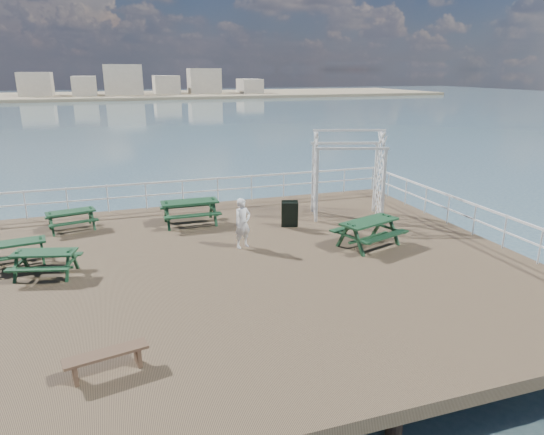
{
  "coord_description": "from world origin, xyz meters",
  "views": [
    {
      "loc": [
        -2.61,
        -12.72,
        5.41
      ],
      "look_at": [
        1.83,
        0.67,
        1.1
      ],
      "focal_mm": 32.0,
      "sensor_mm": 36.0,
      "label": 1
    }
  ],
  "objects_px": {
    "picnic_table_e": "(369,227)",
    "trellis_arbor": "(347,179)",
    "picnic_table_a": "(45,258)",
    "person": "(243,223)",
    "picnic_table_d": "(17,248)",
    "picnic_table_c": "(190,207)",
    "flat_bench_near": "(106,357)",
    "picnic_table_b": "(71,216)"
  },
  "relations": [
    {
      "from": "picnic_table_e",
      "to": "trellis_arbor",
      "type": "distance_m",
      "value": 3.4
    },
    {
      "from": "picnic_table_a",
      "to": "trellis_arbor",
      "type": "distance_m",
      "value": 10.69
    },
    {
      "from": "trellis_arbor",
      "to": "person",
      "type": "bearing_deg",
      "value": -139.01
    },
    {
      "from": "picnic_table_d",
      "to": "person",
      "type": "xyz_separation_m",
      "value": [
        6.57,
        -0.74,
        0.31
      ]
    },
    {
      "from": "picnic_table_a",
      "to": "picnic_table_c",
      "type": "height_order",
      "value": "picnic_table_c"
    },
    {
      "from": "flat_bench_near",
      "to": "picnic_table_e",
      "type": "bearing_deg",
      "value": 17.85
    },
    {
      "from": "picnic_table_a",
      "to": "person",
      "type": "xyz_separation_m",
      "value": [
        5.69,
        0.47,
        0.29
      ]
    },
    {
      "from": "picnic_table_d",
      "to": "picnic_table_e",
      "type": "height_order",
      "value": "picnic_table_e"
    },
    {
      "from": "picnic_table_d",
      "to": "picnic_table_a",
      "type": "bearing_deg",
      "value": -62.33
    },
    {
      "from": "picnic_table_b",
      "to": "picnic_table_d",
      "type": "height_order",
      "value": "picnic_table_b"
    },
    {
      "from": "person",
      "to": "picnic_table_e",
      "type": "bearing_deg",
      "value": -36.73
    },
    {
      "from": "picnic_table_c",
      "to": "trellis_arbor",
      "type": "distance_m",
      "value": 5.97
    },
    {
      "from": "picnic_table_d",
      "to": "picnic_table_e",
      "type": "relative_size",
      "value": 0.73
    },
    {
      "from": "picnic_table_d",
      "to": "trellis_arbor",
      "type": "relative_size",
      "value": 0.52
    },
    {
      "from": "picnic_table_c",
      "to": "person",
      "type": "relative_size",
      "value": 1.27
    },
    {
      "from": "picnic_table_e",
      "to": "person",
      "type": "xyz_separation_m",
      "value": [
        -3.85,
        1.14,
        0.18
      ]
    },
    {
      "from": "picnic_table_e",
      "to": "person",
      "type": "relative_size",
      "value": 1.5
    },
    {
      "from": "flat_bench_near",
      "to": "trellis_arbor",
      "type": "relative_size",
      "value": 0.47
    },
    {
      "from": "picnic_table_d",
      "to": "trellis_arbor",
      "type": "height_order",
      "value": "trellis_arbor"
    },
    {
      "from": "picnic_table_a",
      "to": "picnic_table_c",
      "type": "xyz_separation_m",
      "value": [
        4.5,
        3.43,
        0.12
      ]
    },
    {
      "from": "picnic_table_a",
      "to": "picnic_table_b",
      "type": "bearing_deg",
      "value": 99.1
    },
    {
      "from": "picnic_table_c",
      "to": "trellis_arbor",
      "type": "height_order",
      "value": "trellis_arbor"
    },
    {
      "from": "picnic_table_a",
      "to": "flat_bench_near",
      "type": "height_order",
      "value": "picnic_table_a"
    },
    {
      "from": "person",
      "to": "flat_bench_near",
      "type": "bearing_deg",
      "value": -146.3
    },
    {
      "from": "picnic_table_b",
      "to": "picnic_table_d",
      "type": "distance_m",
      "value": 3.14
    },
    {
      "from": "picnic_table_c",
      "to": "person",
      "type": "bearing_deg",
      "value": -68.0
    },
    {
      "from": "flat_bench_near",
      "to": "picnic_table_d",
      "type": "bearing_deg",
      "value": 98.96
    },
    {
      "from": "picnic_table_c",
      "to": "picnic_table_e",
      "type": "xyz_separation_m",
      "value": [
        5.04,
        -4.1,
        -0.01
      ]
    },
    {
      "from": "flat_bench_near",
      "to": "trellis_arbor",
      "type": "bearing_deg",
      "value": 29.57
    },
    {
      "from": "person",
      "to": "trellis_arbor",
      "type": "bearing_deg",
      "value": 3.53
    },
    {
      "from": "picnic_table_a",
      "to": "picnic_table_d",
      "type": "distance_m",
      "value": 1.49
    },
    {
      "from": "picnic_table_a",
      "to": "picnic_table_d",
      "type": "height_order",
      "value": "picnic_table_a"
    },
    {
      "from": "picnic_table_c",
      "to": "picnic_table_d",
      "type": "height_order",
      "value": "picnic_table_c"
    },
    {
      "from": "picnic_table_c",
      "to": "person",
      "type": "distance_m",
      "value": 3.2
    },
    {
      "from": "picnic_table_b",
      "to": "picnic_table_c",
      "type": "xyz_separation_m",
      "value": [
        4.08,
        -0.63,
        0.13
      ]
    },
    {
      "from": "picnic_table_b",
      "to": "flat_bench_near",
      "type": "relative_size",
      "value": 1.18
    },
    {
      "from": "picnic_table_d",
      "to": "flat_bench_near",
      "type": "bearing_deg",
      "value": -77.67
    },
    {
      "from": "picnic_table_b",
      "to": "picnic_table_a",
      "type": "bearing_deg",
      "value": -108.0
    },
    {
      "from": "flat_bench_near",
      "to": "person",
      "type": "bearing_deg",
      "value": 42.17
    },
    {
      "from": "trellis_arbor",
      "to": "person",
      "type": "distance_m",
      "value": 5.13
    },
    {
      "from": "flat_bench_near",
      "to": "trellis_arbor",
      "type": "distance_m",
      "value": 11.76
    },
    {
      "from": "person",
      "to": "picnic_table_d",
      "type": "bearing_deg",
      "value": 153.34
    }
  ]
}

